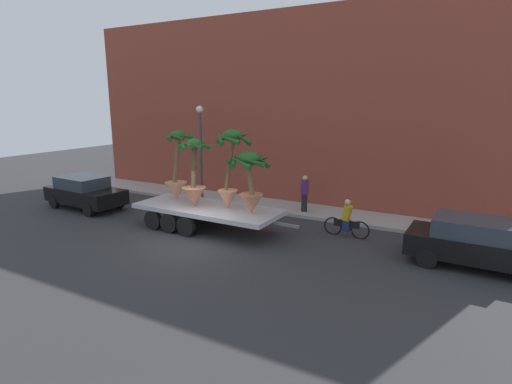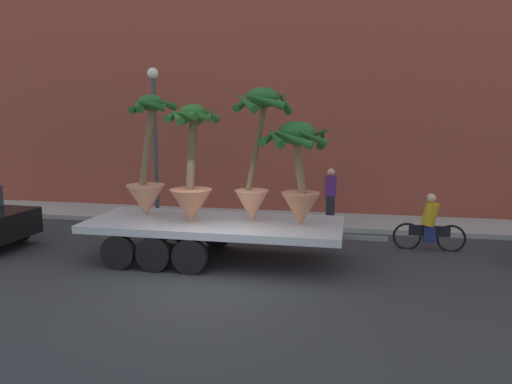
% 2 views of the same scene
% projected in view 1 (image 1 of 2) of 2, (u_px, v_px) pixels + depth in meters
% --- Properties ---
extents(ground_plane, '(60.00, 60.00, 0.00)m').
position_uv_depth(ground_plane, '(192.00, 243.00, 15.32)').
color(ground_plane, '#2D2D30').
extents(sidewalk, '(24.00, 2.20, 0.15)m').
position_uv_depth(sidewalk, '(267.00, 205.00, 20.50)').
color(sidewalk, '#A39E99').
rests_on(sidewalk, ground).
extents(building_facade, '(24.00, 1.20, 9.54)m').
position_uv_depth(building_facade, '(282.00, 110.00, 20.91)').
color(building_facade, brown).
rests_on(building_facade, ground).
extents(flatbed_trailer, '(7.19, 2.48, 0.98)m').
position_uv_depth(flatbed_trailer, '(203.00, 211.00, 16.85)').
color(flatbed_trailer, '#B7BABF').
rests_on(flatbed_trailer, ground).
extents(potted_palm_rear, '(1.75, 1.68, 2.41)m').
position_uv_depth(potted_palm_rear, '(250.00, 181.00, 15.39)').
color(potted_palm_rear, '#C17251').
rests_on(potted_palm_rear, flatbed_trailer).
extents(potted_palm_middle, '(1.24, 1.24, 2.80)m').
position_uv_depth(potted_palm_middle, '(194.00, 180.00, 16.47)').
color(potted_palm_middle, '#C17251').
rests_on(potted_palm_middle, flatbed_trailer).
extents(potted_palm_front, '(1.42, 1.45, 3.18)m').
position_uv_depth(potted_palm_front, '(230.00, 170.00, 15.95)').
color(potted_palm_front, tan).
rests_on(potted_palm_front, flatbed_trailer).
extents(potted_palm_extra, '(1.28, 1.11, 3.04)m').
position_uv_depth(potted_palm_extra, '(177.00, 175.00, 17.56)').
color(potted_palm_extra, tan).
rests_on(potted_palm_extra, flatbed_trailer).
extents(cyclist, '(1.84, 0.35, 1.54)m').
position_uv_depth(cyclist, '(347.00, 220.00, 15.87)').
color(cyclist, black).
rests_on(cyclist, ground).
extents(parked_car, '(4.42, 2.07, 1.58)m').
position_uv_depth(parked_car, '(479.00, 243.00, 12.91)').
color(parked_car, black).
rests_on(parked_car, ground).
extents(trailing_car, '(4.31, 2.13, 1.58)m').
position_uv_depth(trailing_car, '(85.00, 192.00, 20.04)').
color(trailing_car, black).
rests_on(trailing_car, ground).
extents(pedestrian_near_gate, '(0.36, 0.36, 1.71)m').
position_uv_depth(pedestrian_near_gate, '(305.00, 193.00, 18.88)').
color(pedestrian_near_gate, black).
rests_on(pedestrian_near_gate, sidewalk).
extents(street_lamp, '(0.36, 0.36, 4.83)m').
position_uv_depth(street_lamp, '(201.00, 141.00, 20.73)').
color(street_lamp, '#383D42').
rests_on(street_lamp, sidewalk).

